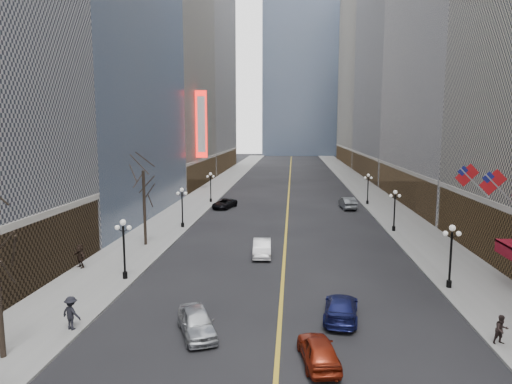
% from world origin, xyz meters
% --- Properties ---
extents(sidewalk_east, '(6.00, 230.00, 0.15)m').
position_xyz_m(sidewalk_east, '(14.00, 70.00, 0.07)').
color(sidewalk_east, gray).
rests_on(sidewalk_east, ground).
extents(sidewalk_west, '(6.00, 230.00, 0.15)m').
position_xyz_m(sidewalk_west, '(-14.00, 70.00, 0.07)').
color(sidewalk_west, gray).
rests_on(sidewalk_west, ground).
extents(lane_line, '(0.25, 200.00, 0.02)m').
position_xyz_m(lane_line, '(0.00, 80.00, 0.01)').
color(lane_line, gold).
rests_on(lane_line, ground).
extents(bldg_east_c, '(26.60, 40.60, 48.80)m').
position_xyz_m(bldg_east_c, '(29.88, 106.00, 24.18)').
color(bldg_east_c, gray).
rests_on(bldg_east_c, ground).
extents(bldg_east_d, '(26.60, 46.60, 62.80)m').
position_xyz_m(bldg_east_d, '(29.90, 149.00, 31.17)').
color(bldg_east_d, '#B0A791').
rests_on(bldg_east_d, ground).
extents(bldg_west_c, '(26.60, 30.60, 50.80)m').
position_xyz_m(bldg_west_c, '(-29.88, 87.00, 25.19)').
color(bldg_west_c, '#B0A791').
rests_on(bldg_west_c, ground).
extents(bldg_west_d, '(26.60, 38.60, 72.80)m').
position_xyz_m(bldg_west_d, '(-29.92, 121.00, 36.17)').
color(bldg_west_d, beige).
rests_on(bldg_west_d, ground).
extents(streetlamp_east_1, '(1.26, 0.44, 4.52)m').
position_xyz_m(streetlamp_east_1, '(11.80, 30.00, 2.90)').
color(streetlamp_east_1, black).
rests_on(streetlamp_east_1, sidewalk_east).
extents(streetlamp_east_2, '(1.26, 0.44, 4.52)m').
position_xyz_m(streetlamp_east_2, '(11.80, 48.00, 2.90)').
color(streetlamp_east_2, black).
rests_on(streetlamp_east_2, sidewalk_east).
extents(streetlamp_east_3, '(1.26, 0.44, 4.52)m').
position_xyz_m(streetlamp_east_3, '(11.80, 66.00, 2.90)').
color(streetlamp_east_3, black).
rests_on(streetlamp_east_3, sidewalk_east).
extents(streetlamp_west_1, '(1.26, 0.44, 4.52)m').
position_xyz_m(streetlamp_west_1, '(-11.80, 30.00, 2.90)').
color(streetlamp_west_1, black).
rests_on(streetlamp_west_1, sidewalk_west).
extents(streetlamp_west_2, '(1.26, 0.44, 4.52)m').
position_xyz_m(streetlamp_west_2, '(-11.80, 48.00, 2.90)').
color(streetlamp_west_2, black).
rests_on(streetlamp_west_2, sidewalk_west).
extents(streetlamp_west_3, '(1.26, 0.44, 4.52)m').
position_xyz_m(streetlamp_west_3, '(-11.80, 66.00, 2.90)').
color(streetlamp_west_3, black).
rests_on(streetlamp_west_3, sidewalk_west).
extents(flag_4, '(2.87, 0.12, 2.87)m').
position_xyz_m(flag_4, '(15.31, 32.00, 7.29)').
color(flag_4, '#B2B2B7').
rests_on(flag_4, ground).
extents(flag_5, '(2.87, 0.12, 2.87)m').
position_xyz_m(flag_5, '(15.31, 37.00, 7.29)').
color(flag_5, '#B2B2B7').
rests_on(flag_5, ground).
extents(theatre_marquee, '(2.00, 0.55, 12.00)m').
position_xyz_m(theatre_marquee, '(-15.88, 80.00, 12.00)').
color(theatre_marquee, red).
rests_on(theatre_marquee, ground).
extents(tree_west_far, '(3.60, 3.60, 7.92)m').
position_xyz_m(tree_west_far, '(-13.50, 40.00, 6.24)').
color(tree_west_far, '#2D231C').
rests_on(tree_west_far, sidewalk_west).
extents(car_nb_near, '(3.26, 4.67, 1.48)m').
position_xyz_m(car_nb_near, '(-4.53, 21.49, 0.74)').
color(car_nb_near, '#B7BAC0').
rests_on(car_nb_near, ground).
extents(car_nb_mid, '(1.82, 4.57, 1.48)m').
position_xyz_m(car_nb_mid, '(-2.00, 37.39, 0.74)').
color(car_nb_mid, silver).
rests_on(car_nb_mid, ground).
extents(car_nb_far, '(3.52, 5.31, 1.35)m').
position_xyz_m(car_nb_far, '(-9.00, 61.39, 0.68)').
color(car_nb_far, black).
rests_on(car_nb_far, ground).
extents(car_sb_near, '(2.58, 5.03, 1.40)m').
position_xyz_m(car_sb_near, '(3.63, 24.27, 0.70)').
color(car_sb_near, navy).
rests_on(car_sb_near, ground).
extents(car_sb_mid, '(2.23, 4.25, 1.38)m').
position_xyz_m(car_sb_mid, '(2.00, 18.86, 0.69)').
color(car_sb_mid, maroon).
rests_on(car_sb_mid, ground).
extents(car_sb_far, '(2.26, 5.18, 1.66)m').
position_xyz_m(car_sb_far, '(8.46, 62.40, 0.83)').
color(car_sb_far, '#53585C').
rests_on(car_sb_far, ground).
extents(ped_east_walk, '(0.84, 0.58, 1.57)m').
position_xyz_m(ped_east_walk, '(11.60, 21.38, 0.93)').
color(ped_east_walk, black).
rests_on(ped_east_walk, sidewalk_east).
extents(ped_west_walk, '(1.33, 0.90, 1.91)m').
position_xyz_m(ped_west_walk, '(-11.60, 21.28, 1.10)').
color(ped_west_walk, black).
rests_on(ped_west_walk, sidewalk_west).
extents(ped_west_far, '(1.74, 1.42, 1.91)m').
position_xyz_m(ped_west_far, '(-16.40, 32.37, 1.10)').
color(ped_west_far, black).
rests_on(ped_west_far, sidewalk_west).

